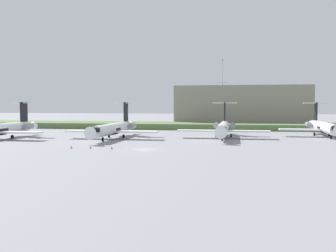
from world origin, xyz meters
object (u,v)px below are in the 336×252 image
object	(u,v)px
safety_cone_front_marker	(71,147)
safety_cone_rear_marker	(112,148)
regional_jet_third	(114,128)
safety_cone_mid_marker	(90,147)
antenna_mast	(222,98)
regional_jet_fourth	(223,128)
regional_jet_fifth	(324,127)
regional_jet_second	(0,129)

from	to	relation	value
safety_cone_front_marker	safety_cone_rear_marker	world-z (taller)	same
regional_jet_third	safety_cone_mid_marker	xyz separation A→B (m)	(2.43, -21.60, -2.26)
regional_jet_third	antenna_mast	distance (m)	66.02
regional_jet_fourth	antenna_mast	size ratio (longest dim) A/B	1.19
regional_jet_fourth	safety_cone_front_marker	bearing A→B (deg)	-133.67
regional_jet_fifth	safety_cone_mid_marker	size ratio (longest dim) A/B	56.36
regional_jet_second	safety_cone_rear_marker	xyz separation A→B (m)	(33.05, -15.18, -2.26)
regional_jet_third	safety_cone_rear_marker	distance (m)	23.16
regional_jet_second	regional_jet_fifth	world-z (taller)	same
regional_jet_fifth	safety_cone_mid_marker	xyz separation A→B (m)	(-49.76, -36.92, -2.26)
safety_cone_mid_marker	regional_jet_third	bearing A→B (deg)	96.42
regional_jet_fourth	safety_cone_front_marker	size ratio (longest dim) A/B	56.36
regional_jet_fifth	antenna_mast	distance (m)	54.07
regional_jet_second	safety_cone_rear_marker	size ratio (longest dim) A/B	56.36
regional_jet_fourth	safety_cone_rear_marker	bearing A→B (deg)	-124.62
antenna_mast	safety_cone_front_marker	distance (m)	87.64
regional_jet_fourth	safety_cone_front_marker	xyz separation A→B (m)	(-27.58, -28.90, -2.26)
regional_jet_second	safety_cone_front_marker	bearing A→B (deg)	-31.71
regional_jet_third	regional_jet_fourth	world-z (taller)	same
regional_jet_fourth	antenna_mast	bearing A→B (deg)	92.39
regional_jet_third	safety_cone_mid_marker	world-z (taller)	regional_jet_third
regional_jet_second	antenna_mast	distance (m)	84.85
safety_cone_mid_marker	safety_cone_rear_marker	world-z (taller)	same
regional_jet_second	antenna_mast	bearing A→B (deg)	53.30
safety_cone_mid_marker	regional_jet_fifth	bearing A→B (deg)	36.57
antenna_mast	regional_jet_second	bearing A→B (deg)	-126.70
regional_jet_fourth	safety_cone_rear_marker	distance (m)	34.74
safety_cone_rear_marker	regional_jet_fourth	bearing A→B (deg)	55.38
regional_jet_fourth	safety_cone_mid_marker	distance (m)	37.08
regional_jet_fifth	safety_cone_front_marker	distance (m)	65.31
regional_jet_third	safety_cone_rear_marker	size ratio (longest dim) A/B	56.36
regional_jet_third	safety_cone_rear_marker	bearing A→B (deg)	-72.83
safety_cone_rear_marker	safety_cone_front_marker	bearing A→B (deg)	-177.34
safety_cone_front_marker	safety_cone_mid_marker	size ratio (longest dim) A/B	1.00
antenna_mast	safety_cone_rear_marker	xyz separation A→B (m)	(-17.43, -82.88, -10.47)
regional_jet_fifth	safety_cone_rear_marker	distance (m)	58.82
regional_jet_second	regional_jet_fifth	xyz separation A→B (m)	(78.44, 22.16, 0.00)
regional_jet_fifth	regional_jet_fourth	bearing A→B (deg)	-161.08
regional_jet_second	antenna_mast	world-z (taller)	antenna_mast
antenna_mast	safety_cone_mid_marker	size ratio (longest dim) A/B	47.28
safety_cone_mid_marker	safety_cone_rear_marker	size ratio (longest dim) A/B	1.00
regional_jet_fifth	safety_cone_mid_marker	world-z (taller)	regional_jet_fifth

